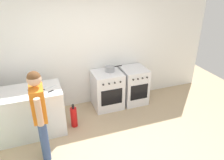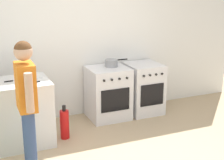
% 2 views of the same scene
% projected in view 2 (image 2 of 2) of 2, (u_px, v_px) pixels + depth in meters
% --- Properties ---
extents(back_wall, '(6.00, 0.10, 2.60)m').
position_uv_depth(back_wall, '(79.00, 38.00, 5.54)').
color(back_wall, white).
rests_on(back_wall, ground).
extents(counter_unit, '(1.30, 0.70, 0.90)m').
position_uv_depth(counter_unit, '(2.00, 115.00, 4.61)').
color(counter_unit, silver).
rests_on(counter_unit, ground).
extents(oven_left, '(0.63, 0.62, 0.85)m').
position_uv_depth(oven_left, '(108.00, 93.00, 5.59)').
color(oven_left, silver).
rests_on(oven_left, ground).
extents(oven_right, '(0.56, 0.62, 0.85)m').
position_uv_depth(oven_right, '(143.00, 88.00, 5.84)').
color(oven_right, silver).
rests_on(oven_right, ground).
extents(pot, '(0.39, 0.21, 0.12)m').
position_uv_depth(pot, '(111.00, 63.00, 5.53)').
color(pot, gray).
rests_on(pot, oven_left).
extents(knife_carving, '(0.33, 0.07, 0.01)m').
position_uv_depth(knife_carving, '(16.00, 80.00, 4.59)').
color(knife_carving, silver).
rests_on(knife_carving, counter_unit).
extents(knife_bread, '(0.34, 0.16, 0.01)m').
position_uv_depth(knife_bread, '(30.00, 80.00, 4.60)').
color(knife_bread, silver).
rests_on(knife_bread, counter_unit).
extents(knife_utility, '(0.24, 0.13, 0.01)m').
position_uv_depth(knife_utility, '(32.00, 83.00, 4.46)').
color(knife_utility, silver).
rests_on(knife_utility, counter_unit).
extents(person, '(0.21, 0.57, 1.56)m').
position_uv_depth(person, '(26.00, 97.00, 3.90)').
color(person, '#384C7A').
rests_on(person, ground).
extents(fire_extinguisher, '(0.13, 0.13, 0.50)m').
position_uv_depth(fire_extinguisher, '(65.00, 124.00, 4.90)').
color(fire_extinguisher, red).
rests_on(fire_extinguisher, ground).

